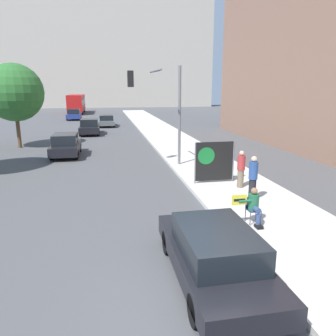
% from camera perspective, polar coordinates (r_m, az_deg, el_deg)
% --- Properties ---
extents(ground_plane, '(160.00, 160.00, 0.00)m').
position_cam_1_polar(ground_plane, '(7.57, 6.60, -22.34)').
color(ground_plane, '#4F4F51').
extents(sidewalk_curb, '(4.06, 90.00, 0.16)m').
position_cam_1_polar(sidewalk_curb, '(22.00, 4.12, 2.26)').
color(sidewalk_curb, beige).
rests_on(sidewalk_curb, ground_plane).
extents(building_backdrop_far, '(52.00, 12.00, 28.18)m').
position_cam_1_polar(building_backdrop_far, '(84.67, -11.62, 20.05)').
color(building_backdrop_far, '#BCB2A3').
rests_on(building_backdrop_far, ground_plane).
extents(seated_protester, '(0.98, 0.77, 1.19)m').
position_cam_1_polar(seated_protester, '(10.95, 14.73, -6.25)').
color(seated_protester, '#474C56').
rests_on(seated_protester, sidewalk_curb).
extents(jogger_on_sidewalk, '(0.34, 0.34, 1.76)m').
position_cam_1_polar(jogger_on_sidewalk, '(13.14, 14.58, -1.66)').
color(jogger_on_sidewalk, black).
rests_on(jogger_on_sidewalk, sidewalk_curb).
extents(pedestrian_behind, '(0.34, 0.34, 1.65)m').
position_cam_1_polar(pedestrian_behind, '(14.72, 12.59, -0.16)').
color(pedestrian_behind, '#756651').
rests_on(pedestrian_behind, sidewalk_curb).
extents(protest_banner, '(1.90, 0.06, 1.91)m').
position_cam_1_polar(protest_banner, '(15.23, 8.03, 1.17)').
color(protest_banner, slate).
rests_on(protest_banner, sidewalk_curb).
extents(traffic_light_pole, '(2.94, 2.71, 5.48)m').
position_cam_1_polar(traffic_light_pole, '(18.30, -1.17, 11.91)').
color(traffic_light_pole, slate).
rests_on(traffic_light_pole, sidewalk_curb).
extents(parked_car_curbside, '(1.85, 4.64, 1.37)m').
position_cam_1_polar(parked_car_curbside, '(7.97, 8.07, -14.55)').
color(parked_car_curbside, black).
rests_on(parked_car_curbside, ground_plane).
extents(car_on_road_nearest, '(1.75, 4.17, 1.50)m').
position_cam_1_polar(car_on_road_nearest, '(22.95, -17.38, 3.84)').
color(car_on_road_nearest, black).
rests_on(car_on_road_nearest, ground_plane).
extents(car_on_road_midblock, '(1.87, 4.42, 1.54)m').
position_cam_1_polar(car_on_road_midblock, '(33.26, -13.50, 7.02)').
color(car_on_road_midblock, black).
rests_on(car_on_road_midblock, ground_plane).
extents(car_on_road_distant, '(1.81, 4.41, 1.36)m').
position_cam_1_polar(car_on_road_distant, '(39.96, -10.67, 8.13)').
color(car_on_road_distant, '#565B60').
rests_on(car_on_road_distant, ground_plane).
extents(car_on_road_far_lane, '(1.88, 4.50, 1.54)m').
position_cam_1_polar(car_on_road_far_lane, '(49.57, -16.05, 8.97)').
color(car_on_road_far_lane, navy).
rests_on(car_on_road_far_lane, ground_plane).
extents(city_bus_on_road, '(2.52, 10.11, 3.27)m').
position_cam_1_polar(city_bus_on_road, '(61.90, -15.66, 10.89)').
color(city_bus_on_road, red).
rests_on(city_bus_on_road, ground_plane).
extents(street_tree_midblock, '(4.25, 4.25, 6.25)m').
position_cam_1_polar(street_tree_midblock, '(27.29, -25.20, 11.79)').
color(street_tree_midblock, brown).
rests_on(street_tree_midblock, ground_plane).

